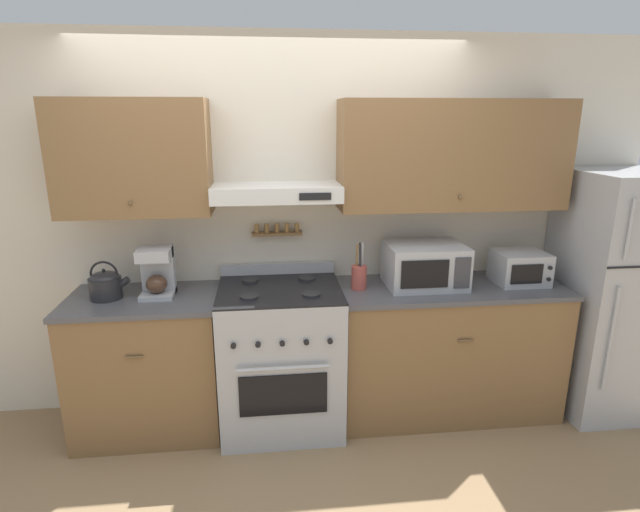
{
  "coord_description": "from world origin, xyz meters",
  "views": [
    {
      "loc": [
        -0.08,
        -2.74,
        2.03
      ],
      "look_at": [
        0.26,
        0.26,
        1.18
      ],
      "focal_mm": 28.0,
      "sensor_mm": 36.0,
      "label": 1
    }
  ],
  "objects_px": {
    "refrigerator": "(620,293)",
    "toaster_oven": "(520,267)",
    "microwave": "(425,265)",
    "coffee_maker": "(157,272)",
    "utensil_crock": "(359,276)",
    "stove_range": "(281,357)",
    "tea_kettle": "(106,284)"
  },
  "relations": [
    {
      "from": "refrigerator",
      "to": "toaster_oven",
      "type": "xyz_separation_m",
      "value": [
        -0.73,
        0.06,
        0.19
      ]
    },
    {
      "from": "microwave",
      "to": "toaster_oven",
      "type": "height_order",
      "value": "microwave"
    },
    {
      "from": "refrigerator",
      "to": "coffee_maker",
      "type": "relative_size",
      "value": 5.4
    },
    {
      "from": "microwave",
      "to": "utensil_crock",
      "type": "xyz_separation_m",
      "value": [
        -0.45,
        -0.02,
        -0.06
      ]
    },
    {
      "from": "stove_range",
      "to": "tea_kettle",
      "type": "relative_size",
      "value": 4.17
    },
    {
      "from": "microwave",
      "to": "utensil_crock",
      "type": "bearing_deg",
      "value": -177.72
    },
    {
      "from": "stove_range",
      "to": "coffee_maker",
      "type": "height_order",
      "value": "coffee_maker"
    },
    {
      "from": "tea_kettle",
      "to": "toaster_oven",
      "type": "height_order",
      "value": "tea_kettle"
    },
    {
      "from": "refrigerator",
      "to": "toaster_oven",
      "type": "height_order",
      "value": "refrigerator"
    },
    {
      "from": "stove_range",
      "to": "toaster_oven",
      "type": "distance_m",
      "value": 1.72
    },
    {
      "from": "tea_kettle",
      "to": "utensil_crock",
      "type": "xyz_separation_m",
      "value": [
        1.6,
        0.0,
        -0.01
      ]
    },
    {
      "from": "refrigerator",
      "to": "microwave",
      "type": "bearing_deg",
      "value": 176.77
    },
    {
      "from": "refrigerator",
      "to": "toaster_oven",
      "type": "relative_size",
      "value": 5.07
    },
    {
      "from": "coffee_maker",
      "to": "utensil_crock",
      "type": "relative_size",
      "value": 1.0
    },
    {
      "from": "tea_kettle",
      "to": "toaster_oven",
      "type": "xyz_separation_m",
      "value": [
        2.7,
        -0.0,
        0.02
      ]
    },
    {
      "from": "refrigerator",
      "to": "microwave",
      "type": "xyz_separation_m",
      "value": [
        -1.38,
        0.08,
        0.23
      ]
    },
    {
      "from": "tea_kettle",
      "to": "coffee_maker",
      "type": "xyz_separation_m",
      "value": [
        0.31,
        0.02,
        0.06
      ]
    },
    {
      "from": "toaster_oven",
      "to": "coffee_maker",
      "type": "bearing_deg",
      "value": 179.37
    },
    {
      "from": "coffee_maker",
      "to": "toaster_oven",
      "type": "xyz_separation_m",
      "value": [
        2.39,
        -0.03,
        -0.05
      ]
    },
    {
      "from": "tea_kettle",
      "to": "utensil_crock",
      "type": "distance_m",
      "value": 1.6
    },
    {
      "from": "stove_range",
      "to": "coffee_maker",
      "type": "distance_m",
      "value": 0.97
    },
    {
      "from": "stove_range",
      "to": "refrigerator",
      "type": "relative_size",
      "value": 0.62
    },
    {
      "from": "refrigerator",
      "to": "tea_kettle",
      "type": "distance_m",
      "value": 3.43
    },
    {
      "from": "coffee_maker",
      "to": "toaster_oven",
      "type": "relative_size",
      "value": 0.94
    },
    {
      "from": "coffee_maker",
      "to": "microwave",
      "type": "distance_m",
      "value": 1.73
    },
    {
      "from": "utensil_crock",
      "to": "toaster_oven",
      "type": "distance_m",
      "value": 1.11
    },
    {
      "from": "coffee_maker",
      "to": "toaster_oven",
      "type": "distance_m",
      "value": 2.39
    },
    {
      "from": "utensil_crock",
      "to": "toaster_oven",
      "type": "relative_size",
      "value": 0.94
    },
    {
      "from": "stove_range",
      "to": "coffee_maker",
      "type": "relative_size",
      "value": 3.35
    },
    {
      "from": "coffee_maker",
      "to": "utensil_crock",
      "type": "xyz_separation_m",
      "value": [
        1.29,
        -0.02,
        -0.07
      ]
    },
    {
      "from": "tea_kettle",
      "to": "microwave",
      "type": "distance_m",
      "value": 2.04
    },
    {
      "from": "utensil_crock",
      "to": "toaster_oven",
      "type": "xyz_separation_m",
      "value": [
        1.11,
        -0.0,
        0.02
      ]
    }
  ]
}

